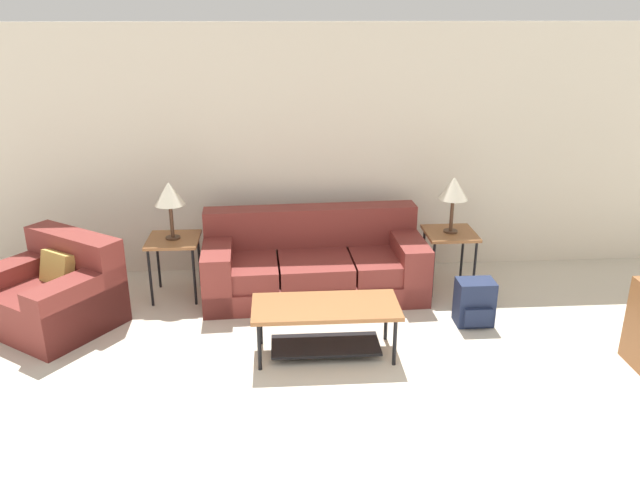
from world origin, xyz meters
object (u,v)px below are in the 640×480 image
Objects in this scene: coffee_table at (326,318)px; table_lamp_left at (169,195)px; couch at (314,265)px; side_table_left at (174,245)px; side_table_right at (450,238)px; table_lamp_right at (454,190)px; backpack at (475,303)px; armchair at (54,295)px.

coffee_table is 2.13× the size of table_lamp_left.
side_table_left is at bearing 179.76° from couch.
side_table_right is 0.51m from table_lamp_right.
backpack is (1.39, 0.44, -0.13)m from coffee_table.
backpack is (0.04, -0.79, -0.85)m from table_lamp_right.
couch is 1.40m from side_table_left.
side_table_left is at bearing 27.43° from armchair.
armchair is 3.80m from side_table_right.
side_table_right is at bearing 93.12° from backpack.
side_table_right reaches higher than coffee_table.
coffee_table reaches higher than backpack.
couch is 5.23× the size of backpack.
table_lamp_right is at bearing 42.31° from coffee_table.
table_lamp_right reaches higher than coffee_table.
table_lamp_right reaches higher than side_table_right.
table_lamp_right is at bearing 90.00° from side_table_right.
table_lamp_right is at bearing 7.93° from armchair.
couch is at bearing 12.27° from armchair.
armchair is (-2.38, -0.52, -0.00)m from couch.
coffee_table is 2.00m from table_lamp_left.
side_table_right is at bearing -90.00° from table_lamp_right.
armchair is 2.25× the size of side_table_left.
couch is 2.44m from armchair.
backpack is at bearing 17.67° from coffee_table.
armchair is 3.87m from table_lamp_right.
table_lamp_right is (0.00, 0.00, 0.51)m from side_table_right.
side_table_right is at bearing 0.00° from side_table_left.
table_lamp_left is (-2.75, 0.00, 0.51)m from side_table_right.
side_table_left is 2.80m from table_lamp_right.
couch is 1.23m from coffee_table.
table_lamp_left is 1.00× the size of table_lamp_right.
armchair is 2.51m from coffee_table.
side_table_left is (-1.37, 0.01, 0.25)m from couch.
backpack is at bearing -3.94° from armchair.
table_lamp_right is (3.76, 0.52, 0.76)m from armchair.
table_lamp_left is at bearing 180.00° from side_table_right.
side_table_left is 0.51m from table_lamp_left.
side_table_left is at bearing 180.00° from side_table_right.
couch is at bearing -179.76° from table_lamp_right.
armchair is 2.43× the size of table_lamp_right.
table_lamp_right is 1.34× the size of backpack.
side_table_right is (2.75, 0.00, 0.00)m from side_table_left.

